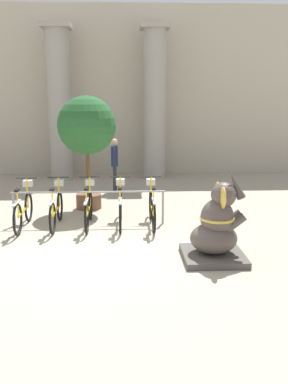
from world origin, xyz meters
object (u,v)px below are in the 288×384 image
(person_pedestrian, at_px, (115,160))
(potted_tree, at_px, (87,129))
(bicycle_3, at_px, (120,207))
(bicycle_2, at_px, (89,208))
(bicycle_1, at_px, (56,208))
(elephant_statue, at_px, (216,229))
(bicycle_0, at_px, (24,209))
(bicycle_4, at_px, (152,207))

(person_pedestrian, relative_size, potted_tree, 0.56)
(bicycle_3, height_order, person_pedestrian, person_pedestrian)
(bicycle_2, bearing_deg, person_pedestrian, 81.86)
(bicycle_1, distance_m, potted_tree, 2.32)
(elephant_statue, height_order, potted_tree, potted_tree)
(bicycle_0, xyz_separation_m, person_pedestrian, (1.91, 3.62, 0.54))
(bicycle_1, bearing_deg, person_pedestrian, 71.27)
(bicycle_1, height_order, bicycle_4, same)
(bicycle_0, height_order, potted_tree, potted_tree)
(bicycle_3, distance_m, potted_tree, 2.38)
(bicycle_3, bearing_deg, bicycle_4, -2.59)
(bicycle_0, distance_m, potted_tree, 2.62)
(bicycle_2, xyz_separation_m, person_pedestrian, (0.51, 3.55, 0.54))
(bicycle_1, bearing_deg, potted_tree, 69.69)
(bicycle_1, relative_size, potted_tree, 0.61)
(bicycle_2, bearing_deg, bicycle_1, -178.21)
(person_pedestrian, xyz_separation_m, potted_tree, (-0.63, -2.01, 1.07))
(bicycle_4, bearing_deg, bicycle_0, -179.19)
(bicycle_0, distance_m, bicycle_1, 0.71)
(bicycle_0, height_order, bicycle_4, same)
(bicycle_2, xyz_separation_m, elephant_statue, (2.40, -2.12, 0.15))
(bicycle_3, height_order, bicycle_4, same)
(person_pedestrian, distance_m, potted_tree, 2.36)
(bicycle_0, relative_size, bicycle_1, 1.00)
(bicycle_1, bearing_deg, bicycle_4, -0.27)
(person_pedestrian, bearing_deg, bicycle_3, -86.84)
(elephant_statue, bearing_deg, bicycle_4, 115.39)
(bicycle_0, bearing_deg, bicycle_1, 4.05)
(bicycle_1, relative_size, bicycle_3, 1.00)
(bicycle_4, distance_m, person_pedestrian, 3.73)
(bicycle_3, height_order, elephant_statue, elephant_statue)
(bicycle_4, xyz_separation_m, person_pedestrian, (-0.90, 3.58, 0.54))
(bicycle_4, height_order, potted_tree, potted_tree)
(bicycle_2, height_order, elephant_statue, elephant_statue)
(potted_tree, bearing_deg, elephant_statue, -55.43)
(bicycle_2, xyz_separation_m, bicycle_3, (0.70, -0.00, 0.00))
(elephant_statue, bearing_deg, bicycle_1, 145.95)
(bicycle_0, xyz_separation_m, bicycle_3, (2.11, 0.07, 0.00))
(bicycle_1, bearing_deg, bicycle_0, -175.95)
(bicycle_0, xyz_separation_m, bicycle_2, (1.41, 0.07, 0.00))
(bicycle_2, bearing_deg, elephant_statue, -41.46)
(bicycle_3, bearing_deg, person_pedestrian, 93.16)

